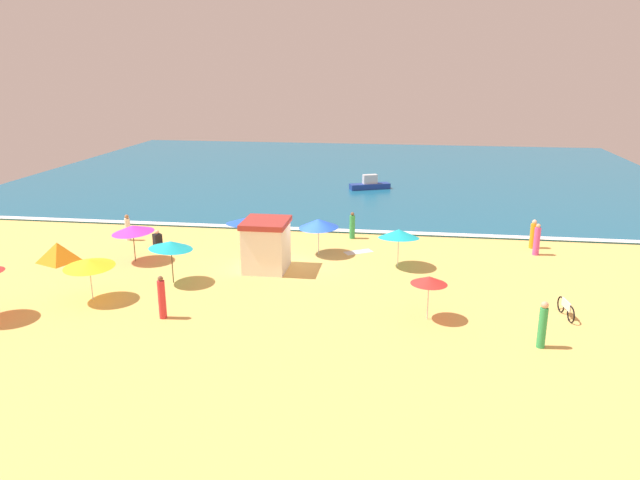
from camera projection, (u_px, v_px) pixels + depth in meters
name	position (u px, v px, depth m)	size (l,w,h in m)	color
ground_plane	(299.00, 261.00, 32.76)	(60.00, 60.00, 0.00)	#EDBC60
ocean_water	(349.00, 172.00, 59.33)	(60.00, 44.00, 0.10)	#196084
wave_breaker_foam	(316.00, 229.00, 38.71)	(57.00, 0.70, 0.01)	white
lifeguard_cabana	(266.00, 245.00, 31.11)	(2.29, 2.59, 2.67)	white
beach_umbrella_0	(89.00, 263.00, 26.88)	(2.31, 2.32, 2.00)	silver
beach_umbrella_1	(133.00, 229.00, 32.29)	(3.04, 3.03, 2.09)	#4C3823
beach_umbrella_2	(246.00, 221.00, 33.84)	(3.14, 3.14, 2.15)	#4C3823
beach_umbrella_3	(399.00, 234.00, 31.39)	(2.32, 2.35, 2.16)	silver
beach_umbrella_4	(319.00, 223.00, 33.48)	(3.16, 3.15, 2.10)	silver
beach_umbrella_5	(171.00, 245.00, 29.01)	(2.79, 2.78, 2.22)	#4C3823
beach_umbrella_7	(429.00, 280.00, 24.85)	(2.17, 2.17, 1.93)	silver
beach_tent	(58.00, 252.00, 32.56)	(2.29, 2.30, 1.09)	orange
parked_bicycle	(566.00, 308.00, 25.47)	(0.31, 1.81, 0.76)	black
beachgoer_0	(157.00, 239.00, 35.64)	(0.63, 0.63, 0.91)	black
beachgoer_1	(537.00, 240.00, 33.65)	(0.49, 0.49, 1.81)	#D84CA5
beachgoer_2	(162.00, 298.00, 25.20)	(0.45, 0.45, 1.89)	red
beachgoer_3	(533.00, 235.00, 34.92)	(0.53, 0.53, 1.71)	orange
beachgoer_4	(352.00, 226.00, 36.87)	(0.48, 0.48, 1.66)	green
beachgoer_5	(543.00, 325.00, 22.56)	(0.35, 0.35, 1.87)	green
beachgoer_6	(128.00, 228.00, 36.48)	(0.43, 0.43, 1.61)	white
beach_towel_0	(48.00, 262.00, 32.64)	(1.21, 1.04, 0.01)	orange
beach_towel_1	(358.00, 252.00, 34.37)	(1.77, 1.46, 0.01)	white
small_boat_0	(370.00, 184.00, 51.13)	(3.53, 2.17, 1.24)	navy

